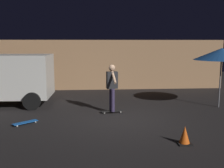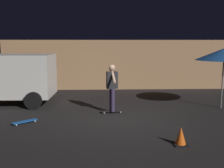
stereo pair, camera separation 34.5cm
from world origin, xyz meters
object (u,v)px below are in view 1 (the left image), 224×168
Objects in this scene: patio_umbrella at (222,54)px; skateboard_ridden at (112,111)px; skateboard_spare at (25,123)px; traffic_cone at (185,136)px; skater at (112,84)px.

patio_umbrella reaches higher than skateboard_ridden.
skateboard_ridden and skateboard_spare have the same top height.
patio_umbrella reaches higher than traffic_cone.
skateboard_spare is at bearing 155.73° from traffic_cone.
traffic_cone is (1.57, -3.14, -0.83)m from skater.
skateboard_spare is 1.59× the size of traffic_cone.
traffic_cone is at bearing -63.39° from skater.
patio_umbrella is 4.39m from skater.
skater is at bearing -75.96° from skateboard_ridden.
skateboard_spare is 3.18m from skater.
skateboard_spare is 4.78m from traffic_cone.
skater reaches higher than skateboard_spare.
skateboard_ridden is at bearing 116.61° from traffic_cone.
skateboard_ridden is at bearing 104.04° from skater.
skateboard_ridden is 0.48× the size of skater.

